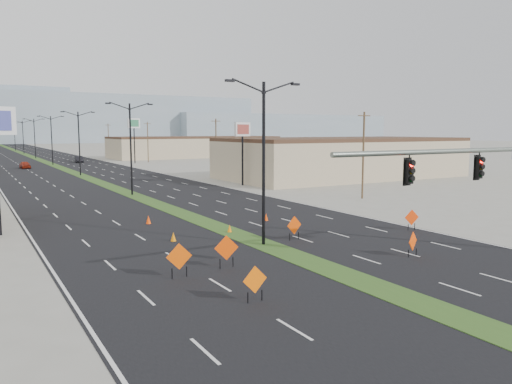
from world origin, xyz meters
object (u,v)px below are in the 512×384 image
car_left (25,165)px  cone_1 (230,229)px  construction_sign_1 (255,281)px  streetlight_6 (15,135)px  streetlight_0 (264,158)px  cone_2 (266,217)px  signal_mast (501,174)px  cone_0 (173,237)px  construction_sign_5 (412,218)px  streetlight_4 (35,137)px  construction_sign_3 (294,226)px  construction_sign_0 (179,258)px  streetlight_2 (79,141)px  car_mid (79,159)px  cone_3 (148,220)px  streetlight_3 (52,139)px  pole_sign_east_near (242,135)px  pole_sign_east_far (134,127)px  streetlight_5 (23,136)px  construction_sign_2 (226,249)px  construction_sign_4 (413,242)px  streetlight_1 (131,146)px

car_left → cone_1: bearing=-88.7°
construction_sign_1 → streetlight_6: bearing=85.4°
streetlight_0 → cone_2: size_ratio=16.79×
signal_mast → cone_2: signal_mast is taller
streetlight_0 → cone_0: size_ratio=16.38×
signal_mast → construction_sign_5: 9.86m
streetlight_4 → construction_sign_3: 112.01m
construction_sign_5 → construction_sign_0: bearing=-158.5°
streetlight_2 → car_mid: bearing=79.4°
construction_sign_1 → cone_3: construction_sign_1 is taller
streetlight_3 → pole_sign_east_near: streetlight_3 is taller
streetlight_3 → pole_sign_east_far: 16.75m
cone_2 → streetlight_0: bearing=-122.6°
streetlight_3 → pole_sign_east_far: (16.20, -3.46, 2.49)m
streetlight_0 → streetlight_6: bearing=90.0°
signal_mast → streetlight_0: 13.18m
construction_sign_1 → construction_sign_3: 12.05m
streetlight_6 → construction_sign_0: streetlight_6 is taller
car_left → cone_1: size_ratio=7.14×
car_left → cone_0: (1.53, -72.44, -0.37)m
pole_sign_east_near → cone_1: bearing=-137.8°
signal_mast → car_left: signal_mast is taller
streetlight_0 → car_mid: streetlight_0 is taller
streetlight_5 → pole_sign_east_far: streetlight_5 is taller
construction_sign_5 → pole_sign_east_far: pole_sign_east_far is taller
streetlight_2 → car_left: size_ratio=2.52×
construction_sign_0 → cone_1: (7.06, 8.36, -0.73)m
cone_0 → pole_sign_east_far: bearing=74.9°
construction_sign_1 → pole_sign_east_near: pole_sign_east_near is taller
streetlight_2 → car_mid: (6.24, 33.37, -4.70)m
construction_sign_2 → construction_sign_4: 10.64m
signal_mast → streetlight_4: streetlight_4 is taller
signal_mast → streetlight_2: streetlight_2 is taller
construction_sign_3 → cone_3: size_ratio=2.42×
streetlight_5 → construction_sign_1: streetlight_5 is taller
streetlight_4 → streetlight_6: size_ratio=1.00×
car_mid → construction_sign_2: construction_sign_2 is taller
signal_mast → construction_sign_2: (-12.96, 6.43, -3.77)m
streetlight_5 → cone_0: bearing=-91.9°
streetlight_6 → construction_sign_2: size_ratio=5.80×
car_left → construction_sign_5: size_ratio=2.65×
streetlight_1 → streetlight_3: bearing=90.0°
cone_2 → streetlight_4: bearing=92.5°
construction_sign_2 → streetlight_6: bearing=98.6°
streetlight_3 → cone_2: size_ratio=16.79×
streetlight_4 → construction_sign_4: (5.74, -118.78, -4.58)m
car_left → construction_sign_2: bearing=-92.2°
car_left → cone_1: car_left is taller
streetlight_2 → cone_1: bearing=-90.1°
streetlight_3 → car_mid: size_ratio=2.31×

